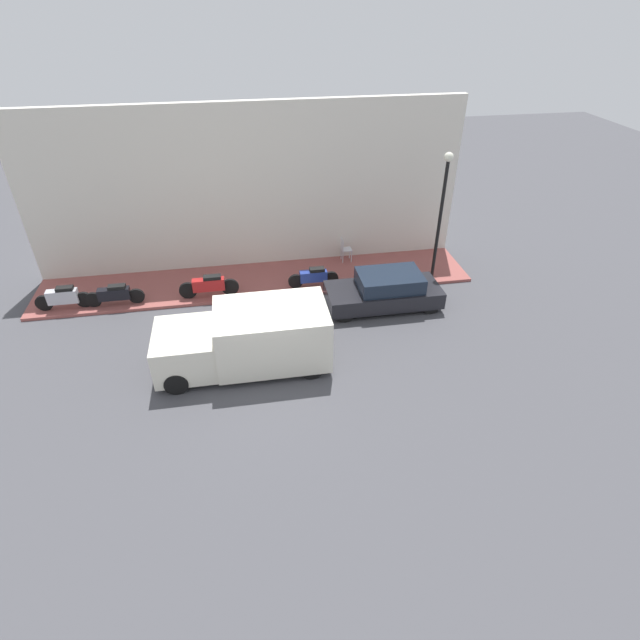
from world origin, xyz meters
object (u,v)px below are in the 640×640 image
scooter_silver (63,297)px  motorcycle_red (209,285)px  motorcycle_blue (314,277)px  streetlamp (442,201)px  cafe_chair (345,248)px  parked_car (385,291)px  motorcycle_black (115,294)px  delivery_van (246,338)px

scooter_silver → motorcycle_red: bearing=-90.2°
motorcycle_blue → streetlamp: size_ratio=0.40×
motorcycle_red → cafe_chair: 5.57m
scooter_silver → parked_car: bearing=-98.0°
motorcycle_red → motorcycle_blue: 3.73m
motorcycle_black → motorcycle_blue: bearing=-89.3°
delivery_van → streetlamp: streetlamp is taller
motorcycle_red → streetlamp: 8.63m
motorcycle_black → scooter_silver: 1.66m
motorcycle_black → cafe_chair: (1.87, -8.44, 0.14)m
parked_car → cafe_chair: size_ratio=4.12×
parked_car → streetlamp: 3.71m
motorcycle_black → streetlamp: streetlamp is taller
delivery_van → motorcycle_red: 4.08m
parked_car → scooter_silver: bearing=82.0°
scooter_silver → motorcycle_black: bearing=-91.3°
parked_car → motorcycle_black: size_ratio=1.99×
delivery_van → motorcycle_blue: size_ratio=2.66×
parked_car → motorcycle_black: parked_car is taller
streetlamp → cafe_chair: 4.27m
cafe_chair → motorcycle_black: bearing=102.5°
motorcycle_blue → cafe_chair: 2.36m
scooter_silver → cafe_chair: size_ratio=1.96×
parked_car → scooter_silver: (1.51, 10.79, -0.05)m
motorcycle_red → motorcycle_black: bearing=90.3°
motorcycle_black → streetlamp: size_ratio=0.42×
motorcycle_blue → cafe_chair: bearing=-40.4°
scooter_silver → streetlamp: 13.34m
delivery_van → cafe_chair: size_ratio=5.18×
scooter_silver → cafe_chair: cafe_chair is taller
motorcycle_black → motorcycle_blue: 6.91m
delivery_van → streetlamp: bearing=-61.2°
motorcycle_blue → scooter_silver: bearing=90.3°
motorcycle_black → motorcycle_blue: size_ratio=1.06×
motorcycle_black → motorcycle_blue: (0.08, -6.91, -0.01)m
cafe_chair → motorcycle_blue: bearing=139.6°
parked_car → scooter_silver: parked_car is taller
motorcycle_red → motorcycle_blue: size_ratio=1.12×
motorcycle_black → streetlamp: bearing=-89.8°
delivery_van → motorcycle_blue: (3.97, -2.60, -0.42)m
streetlamp → cafe_chair: (1.84, 3.00, -2.42)m
scooter_silver → streetlamp: bearing=-90.0°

